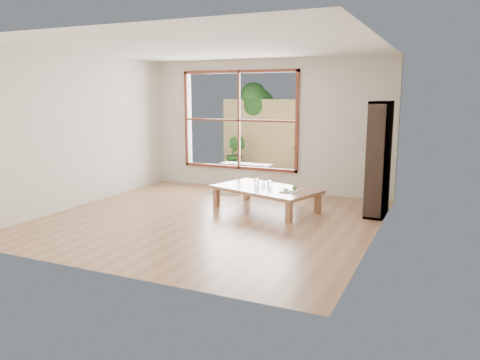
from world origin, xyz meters
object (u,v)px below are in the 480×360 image
(food_tray, at_px, (290,190))
(garden_bench, at_px, (246,166))
(low_table, at_px, (266,190))
(bookshelf, at_px, (379,159))

(food_tray, height_order, garden_bench, food_tray)
(low_table, xyz_separation_m, food_tray, (0.47, -0.13, 0.07))
(food_tray, bearing_deg, bookshelf, 14.91)
(low_table, bearing_deg, food_tray, 2.59)
(garden_bench, bearing_deg, low_table, -58.36)
(low_table, height_order, bookshelf, bookshelf)
(bookshelf, bearing_deg, food_tray, -155.10)
(low_table, relative_size, garden_bench, 1.65)
(bookshelf, bearing_deg, low_table, -165.12)
(bookshelf, relative_size, garden_bench, 1.55)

